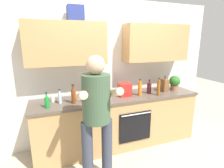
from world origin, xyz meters
TOP-DOWN VIEW (x-y plane):
  - ground_plane at (0.00, 0.00)m, footprint 12.00×12.00m
  - back_wall_unit at (0.00, 0.27)m, footprint 4.00×0.38m
  - counter at (0.00, -0.00)m, footprint 2.84×0.67m
  - person_standing at (-0.59, -0.71)m, footprint 0.49×0.45m
  - bottle_juice at (0.35, -0.08)m, footprint 0.07×0.07m
  - bottle_vinegar at (-0.77, -0.09)m, footprint 0.07×0.07m
  - bottle_wine at (0.57, -0.03)m, footprint 0.07×0.07m
  - bottle_hotsauce at (-0.43, 0.21)m, footprint 0.08×0.08m
  - bottle_water at (-0.96, -0.01)m, footprint 0.05×0.05m
  - bottle_syrup at (0.66, -0.19)m, footprint 0.05×0.05m
  - bottle_soda at (-1.14, -0.15)m, footprint 0.06×0.06m
  - cup_coffee at (-1.06, 0.11)m, footprint 0.07×0.07m
  - cup_ceramic at (1.11, 0.19)m, footprint 0.07×0.07m
  - mixing_bowl at (-0.49, -0.02)m, footprint 0.29×0.29m
  - knife_block at (0.91, -0.01)m, footprint 0.10×0.14m
  - potted_herb at (1.13, -0.02)m, footprint 0.21×0.21m
  - grocery_bag_crisps at (0.11, -0.00)m, footprint 0.21×0.21m

SIDE VIEW (x-z plane):
  - ground_plane at x=0.00m, z-range 0.00..0.00m
  - counter at x=0.00m, z-range 0.00..0.90m
  - cup_ceramic at x=1.11m, z-range 0.90..0.98m
  - mixing_bowl at x=-0.49m, z-range 0.90..0.99m
  - cup_coffee at x=-1.06m, z-range 0.90..1.00m
  - person_standing at x=-0.59m, z-range 0.15..1.81m
  - bottle_soda at x=-1.14m, z-range 0.87..1.10m
  - bottle_water at x=-0.96m, z-range 0.88..1.10m
  - bottle_wine at x=0.57m, z-range 0.87..1.12m
  - grocery_bag_crisps at x=0.11m, z-range 0.90..1.12m
  - knife_block at x=0.91m, z-range 0.87..1.16m
  - bottle_juice at x=0.35m, z-range 0.88..1.16m
  - bottle_vinegar at x=-0.77m, z-range 0.88..1.17m
  - bottle_syrup at x=0.66m, z-range 0.88..1.19m
  - bottle_hotsauce at x=-0.43m, z-range 0.88..1.20m
  - potted_herb at x=1.13m, z-range 0.92..1.20m
  - back_wall_unit at x=0.00m, z-range 0.25..2.75m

